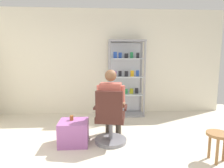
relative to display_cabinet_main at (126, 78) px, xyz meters
The scene contains 7 objects.
back_wall 0.60m from the display_cabinet_main, 149.31° to the left, with size 6.00×0.10×2.70m, color silver.
display_cabinet_main is the anchor object (origin of this frame).
office_chair 1.84m from the display_cabinet_main, 106.45° to the right, with size 0.61×0.57×0.96m.
seated_shopkeeper 1.60m from the display_cabinet_main, 107.03° to the right, with size 0.54×0.61×1.29m.
storage_crate 2.14m from the display_cabinet_main, 124.28° to the right, with size 0.49×0.45×0.41m, color #9E599E.
tea_glass 2.05m from the display_cabinet_main, 125.90° to the right, with size 0.07×0.07×0.08m, color brown.
wooden_stool 2.63m from the display_cabinet_main, 66.73° to the right, with size 0.32×0.32×0.43m.
Camera 1 is at (-0.28, -2.10, 1.52)m, focal length 30.94 mm.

